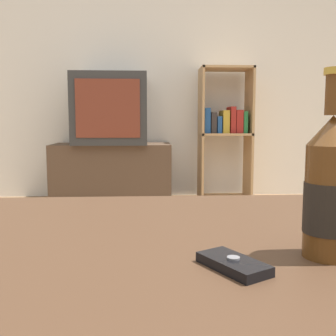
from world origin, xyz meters
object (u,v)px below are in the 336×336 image
(bookshelf, at_px, (225,129))
(beer_bottle, at_px, (330,190))
(tv_stand, at_px, (112,173))
(cell_phone, at_px, (233,264))
(television, at_px, (111,110))

(bookshelf, distance_m, beer_bottle, 2.94)
(tv_stand, relative_size, bookshelf, 0.86)
(bookshelf, distance_m, cell_phone, 3.01)
(tv_stand, bearing_deg, cell_phone, -81.69)
(tv_stand, bearing_deg, beer_bottle, -78.62)
(television, relative_size, bookshelf, 0.52)
(tv_stand, xyz_separation_m, television, (0.00, -0.00, 0.54))
(bookshelf, height_order, cell_phone, bookshelf)
(television, bearing_deg, cell_phone, -81.68)
(television, xyz_separation_m, bookshelf, (0.99, 0.09, -0.17))
(tv_stand, bearing_deg, television, -90.00)
(television, height_order, beer_bottle, television)
(tv_stand, height_order, television, television)
(bookshelf, bearing_deg, tv_stand, -175.05)
(tv_stand, distance_m, beer_bottle, 2.90)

